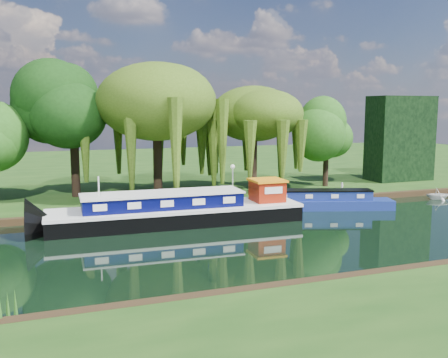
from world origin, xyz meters
name	(u,v)px	position (x,y,z in m)	size (l,w,h in m)	color
ground	(290,235)	(0.00, 0.00, 0.00)	(120.00, 120.00, 0.00)	black
far_bank	(159,167)	(0.00, 34.00, 0.23)	(120.00, 52.00, 0.45)	#183C10
dutch_barge	(179,211)	(-5.24, 5.06, 0.84)	(16.13, 4.11, 3.38)	black
narrowboat	(320,202)	(5.61, 6.06, 0.55)	(10.61, 4.98, 1.54)	navy
red_dinghy	(106,229)	(-9.85, 5.09, 0.00)	(2.17, 3.05, 0.63)	maroon
white_cruiser	(438,199)	(16.61, 6.21, 0.00)	(1.68, 1.95, 1.03)	silver
willow_left	(157,104)	(-4.71, 13.48, 7.63)	(8.25, 8.25, 9.89)	black
willow_right	(253,122)	(3.10, 12.62, 6.17)	(6.44, 6.44, 7.84)	black
tree_far_mid	(73,112)	(-10.89, 15.04, 7.05)	(5.86, 5.86, 9.59)	black
tree_far_right	(327,133)	(10.30, 13.01, 5.12)	(4.13, 4.13, 6.76)	black
conifer_hedge	(400,138)	(19.00, 14.00, 4.45)	(6.00, 3.00, 8.00)	black
lamppost	(233,172)	(0.50, 10.50, 2.42)	(0.36, 0.36, 2.56)	silver
mooring_posts	(230,196)	(-0.50, 8.40, 0.95)	(19.16, 0.16, 1.00)	silver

